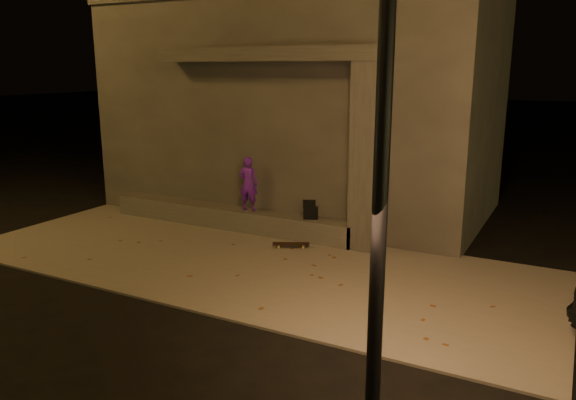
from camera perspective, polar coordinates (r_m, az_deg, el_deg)
The scene contains 9 objects.
ground at distance 8.98m, azimuth -11.36°, elevation -10.08°, with size 120.00×120.00×0.00m, color black.
sidewalk at distance 10.48m, azimuth -4.44°, elevation -6.26°, with size 11.00×4.40×0.04m, color slate.
building at distance 14.31m, azimuth 1.66°, elevation 9.66°, with size 9.00×5.10×5.22m.
ledge at distance 12.59m, azimuth -6.00°, elevation -1.75°, with size 6.00×0.55×0.45m, color #4B4A44.
column at distance 10.83m, azimuth 8.06°, elevation 4.25°, with size 0.55×0.55×3.60m, color #3A3734.
canopy at distance 11.67m, azimuth -2.06°, elevation 14.58°, with size 5.00×0.70×0.28m, color #3A3734.
skateboarder at distance 12.12m, azimuth -4.06°, elevation 1.67°, with size 0.43×0.28×1.18m, color #5F1BB1.
backpack at distance 11.52m, azimuth 2.34°, elevation -1.22°, with size 0.34×0.29×0.41m.
skateboard at distance 11.16m, azimuth 0.30°, elevation -4.50°, with size 0.73×0.51×0.08m.
Camera 1 is at (5.31, -6.32, 3.53)m, focal length 35.00 mm.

